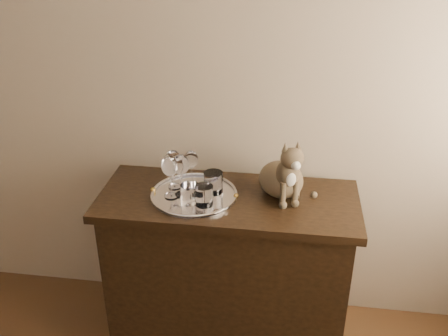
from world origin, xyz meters
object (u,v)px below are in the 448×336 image
at_px(wine_glass_c, 170,177).
at_px(cat, 282,164).
at_px(wine_glass_d, 181,175).
at_px(wine_glass_a, 174,169).
at_px(tumbler_a, 204,195).
at_px(tumbler_c, 213,182).
at_px(tray, 194,195).
at_px(sideboard, 228,271).
at_px(wine_glass_b, 192,168).
at_px(tumbler_b, 189,194).

height_order(wine_glass_c, cat, cat).
bearing_deg(wine_glass_d, wine_glass_a, 126.78).
height_order(tumbler_a, tumbler_c, tumbler_c).
bearing_deg(tray, wine_glass_a, 150.54).
height_order(wine_glass_d, tumbler_a, wine_glass_d).
xyz_separation_m(wine_glass_a, cat, (0.50, 0.02, 0.05)).
distance_m(sideboard, wine_glass_b, 0.56).
height_order(sideboard, wine_glass_d, wine_glass_d).
bearing_deg(wine_glass_b, wine_glass_a, -154.19).
xyz_separation_m(sideboard, wine_glass_a, (-0.26, 0.05, 0.53)).
bearing_deg(tumbler_c, tray, -154.88).
distance_m(wine_glass_b, cat, 0.43).
bearing_deg(wine_glass_c, cat, 12.29).
bearing_deg(sideboard, cat, 15.35).
height_order(wine_glass_d, tumbler_c, wine_glass_d).
distance_m(sideboard, tumbler_a, 0.50).
xyz_separation_m(sideboard, tumbler_c, (-0.07, 0.03, 0.48)).
relative_size(wine_glass_a, tumbler_c, 1.90).
height_order(sideboard, tumbler_a, tumbler_a).
bearing_deg(tumbler_c, tumbler_a, -101.07).
bearing_deg(wine_glass_c, tumbler_b, -24.73).
xyz_separation_m(wine_glass_d, tumbler_b, (0.05, -0.06, -0.06)).
relative_size(sideboard, tumbler_c, 11.93).
bearing_deg(tray, tumbler_c, 25.12).
xyz_separation_m(tray, wine_glass_d, (-0.06, -0.01, 0.11)).
relative_size(tray, wine_glass_b, 2.27).
bearing_deg(tumbler_c, wine_glass_a, 173.78).
distance_m(wine_glass_b, tumbler_c, 0.13).
height_order(sideboard, tumbler_c, tumbler_c).
distance_m(sideboard, tumbler_c, 0.49).
distance_m(wine_glass_c, tumbler_c, 0.20).
distance_m(tumbler_b, cat, 0.44).
distance_m(sideboard, wine_glass_a, 0.59).
bearing_deg(wine_glass_b, wine_glass_c, -119.58).
bearing_deg(cat, wine_glass_c, 170.74).
relative_size(wine_glass_a, tumbler_b, 2.12).
xyz_separation_m(wine_glass_c, tumbler_a, (0.16, -0.05, -0.06)).
bearing_deg(tumbler_a, wine_glass_b, 117.39).
distance_m(tumbler_b, tumbler_c, 0.14).
height_order(tray, wine_glass_b, wine_glass_b).
bearing_deg(tumbler_c, cat, 7.31).
distance_m(tumbler_a, tumbler_c, 0.12).
distance_m(wine_glass_c, cat, 0.51).
height_order(tray, tumbler_c, tumbler_c).
xyz_separation_m(tray, tumbler_a, (0.06, -0.08, 0.05)).
bearing_deg(wine_glass_a, tray, -29.46).
bearing_deg(wine_glass_b, cat, -2.48).
relative_size(tray, tumbler_a, 4.31).
bearing_deg(wine_glass_c, tray, 15.85).
distance_m(wine_glass_c, tumbler_a, 0.18).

